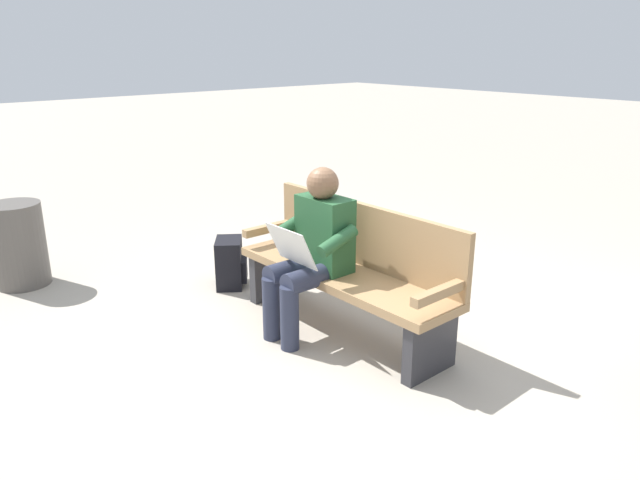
{
  "coord_description": "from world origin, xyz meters",
  "views": [
    {
      "loc": [
        -2.82,
        2.7,
        1.97
      ],
      "look_at": [
        0.06,
        0.15,
        0.7
      ],
      "focal_mm": 33.61,
      "sensor_mm": 36.0,
      "label": 1
    }
  ],
  "objects_px": {
    "bench_near": "(350,268)",
    "person_seated": "(312,248)",
    "trash_bin": "(18,245)",
    "backpack": "(230,263)"
  },
  "relations": [
    {
      "from": "bench_near",
      "to": "person_seated",
      "type": "distance_m",
      "value": 0.32
    },
    {
      "from": "person_seated",
      "to": "trash_bin",
      "type": "distance_m",
      "value": 2.65
    },
    {
      "from": "person_seated",
      "to": "trash_bin",
      "type": "relative_size",
      "value": 1.66
    },
    {
      "from": "bench_near",
      "to": "person_seated",
      "type": "xyz_separation_m",
      "value": [
        0.13,
        0.23,
        0.17
      ]
    },
    {
      "from": "person_seated",
      "to": "backpack",
      "type": "bearing_deg",
      "value": -0.93
    },
    {
      "from": "bench_near",
      "to": "trash_bin",
      "type": "bearing_deg",
      "value": 32.44
    },
    {
      "from": "person_seated",
      "to": "backpack",
      "type": "height_order",
      "value": "person_seated"
    },
    {
      "from": "bench_near",
      "to": "trash_bin",
      "type": "distance_m",
      "value": 2.87
    },
    {
      "from": "bench_near",
      "to": "backpack",
      "type": "xyz_separation_m",
      "value": [
        1.23,
        0.2,
        -0.26
      ]
    },
    {
      "from": "person_seated",
      "to": "backpack",
      "type": "xyz_separation_m",
      "value": [
        1.1,
        -0.03,
        -0.43
      ]
    }
  ]
}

